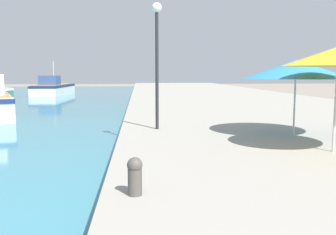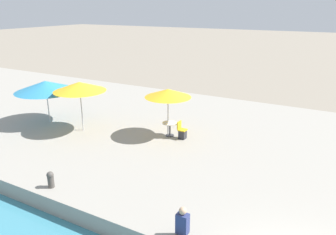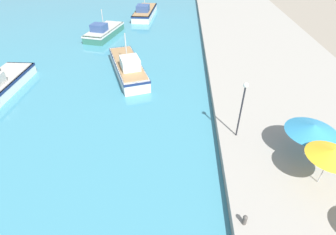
{
  "view_description": "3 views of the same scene",
  "coord_description": "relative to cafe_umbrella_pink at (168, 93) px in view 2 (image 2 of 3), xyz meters",
  "views": [
    {
      "loc": [
        0.67,
        3.11,
        2.78
      ],
      "look_at": [
        1.5,
        13.63,
        1.52
      ],
      "focal_mm": 40.0,
      "sensor_mm": 36.0,
      "label": 1
    },
    {
      "loc": [
        -6.84,
        0.11,
        7.27
      ],
      "look_at": [
        7.36,
        7.92,
        1.72
      ],
      "focal_mm": 35.0,
      "sensor_mm": 36.0,
      "label": 2
    },
    {
      "loc": [
        -3.08,
        0.94,
        13.72
      ],
      "look_at": [
        -4.0,
        18.0,
        1.32
      ],
      "focal_mm": 28.0,
      "sensor_mm": 36.0,
      "label": 3
    }
  ],
  "objects": [
    {
      "name": "cafe_chair_left",
      "position": [
        -0.03,
        -0.85,
        -1.99
      ],
      "size": [
        0.4,
        0.43,
        0.91
      ],
      "rotation": [
        0.0,
        0.0,
        3.14
      ],
      "color": "#2D2D33",
      "rests_on": "quay_promenade"
    },
    {
      "name": "cafe_umbrella_striped",
      "position": [
        -1.53,
        7.17,
        -0.14
      ],
      "size": [
        3.48,
        3.48,
        2.49
      ],
      "color": "#B7B7B7",
      "rests_on": "quay_promenade"
    },
    {
      "name": "cafe_table",
      "position": [
        -0.03,
        -0.13,
        -1.79
      ],
      "size": [
        0.8,
        0.8,
        0.74
      ],
      "color": "#333338",
      "rests_on": "quay_promenade"
    },
    {
      "name": "person_at_quay",
      "position": [
        -6.96,
        -4.29,
        -1.86
      ],
      "size": [
        0.56,
        0.36,
        1.04
      ],
      "color": "brown",
      "rests_on": "quay_promenade"
    },
    {
      "name": "mooring_bollard",
      "position": [
        -6.76,
        1.35,
        -1.97
      ],
      "size": [
        0.26,
        0.26,
        0.65
      ],
      "color": "#4C4742",
      "rests_on": "quay_promenade"
    },
    {
      "name": "cafe_umbrella_white",
      "position": [
        -1.59,
        4.5,
        0.16
      ],
      "size": [
        2.81,
        2.81,
        2.73
      ],
      "color": "#B7B7B7",
      "rests_on": "quay_promenade"
    },
    {
      "name": "cafe_umbrella_pink",
      "position": [
        0.0,
        0.0,
        0.0
      ],
      "size": [
        2.41,
        2.41,
        2.53
      ],
      "color": "#B7B7B7",
      "rests_on": "quay_promenade"
    }
  ]
}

